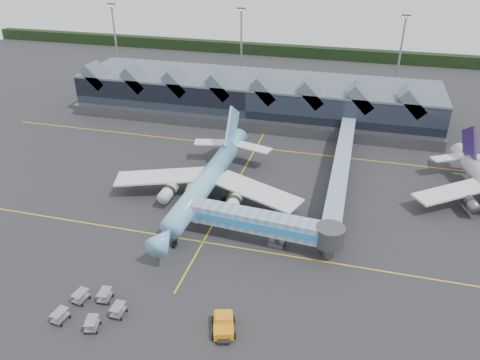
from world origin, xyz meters
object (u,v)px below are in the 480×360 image
(main_airliner, at_px, (207,180))
(jet_bridge, at_px, (270,225))
(fuel_truck, at_px, (193,186))
(pushback_tug, at_px, (223,325))

(main_airliner, height_order, jet_bridge, main_airliner)
(fuel_truck, bearing_deg, jet_bridge, -51.82)
(jet_bridge, height_order, pushback_tug, jet_bridge)
(jet_bridge, relative_size, pushback_tug, 5.17)
(fuel_truck, bearing_deg, main_airliner, -31.09)
(fuel_truck, xyz_separation_m, pushback_tug, (14.56, -29.62, -0.95))
(jet_bridge, xyz_separation_m, pushback_tug, (-1.91, -18.49, -2.69))
(main_airliner, xyz_separation_m, fuel_truck, (-2.93, 0.69, -1.96))
(jet_bridge, bearing_deg, main_airliner, 147.03)
(pushback_tug, bearing_deg, main_airliner, 94.09)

